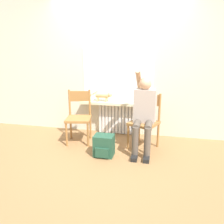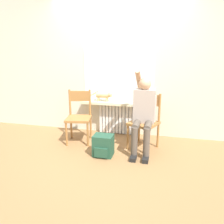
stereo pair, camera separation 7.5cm
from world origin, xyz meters
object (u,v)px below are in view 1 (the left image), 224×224
object	(u,v)px
chair_right	(145,121)
chair_left	(79,116)
cat	(104,95)
person	(144,111)
backpack	(104,146)

from	to	relation	value
chair_right	chair_left	bearing A→B (deg)	-156.66
chair_right	cat	distance (m)	1.00
person	backpack	bearing A→B (deg)	-148.12
chair_left	chair_right	size ratio (longest dim) A/B	1.00
backpack	cat	bearing A→B (deg)	104.72
chair_left	cat	xyz separation A→B (m)	(0.33, 0.47, 0.30)
chair_left	backpack	bearing A→B (deg)	-50.12
person	cat	distance (m)	1.00
chair_right	backpack	distance (m)	0.80
cat	backpack	bearing A→B (deg)	-75.28
person	backpack	world-z (taller)	person
person	chair_left	bearing A→B (deg)	174.32
chair_left	chair_right	distance (m)	1.16
chair_left	cat	distance (m)	0.65
chair_left	backpack	size ratio (longest dim) A/B	2.77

